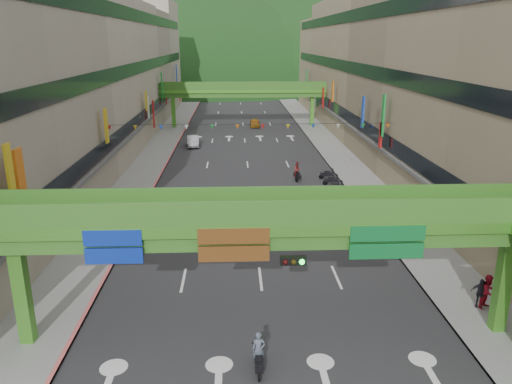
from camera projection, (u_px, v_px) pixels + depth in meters
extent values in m
cube|color=#28282B|center=(245.00, 146.00, 65.53)|extent=(18.00, 140.00, 0.02)
cube|color=gray|center=(161.00, 147.00, 65.05)|extent=(4.00, 140.00, 0.15)
cube|color=gray|center=(328.00, 145.00, 65.96)|extent=(4.00, 140.00, 0.15)
cube|color=#CC5959|center=(176.00, 146.00, 65.12)|extent=(0.20, 140.00, 0.18)
cube|color=gray|center=(314.00, 145.00, 65.88)|extent=(0.20, 140.00, 0.18)
cube|color=#9E937F|center=(92.00, 73.00, 61.96)|extent=(12.00, 95.00, 19.00)
cube|color=black|center=(144.00, 115.00, 63.76)|extent=(0.08, 90.25, 1.40)
cube|color=black|center=(141.00, 67.00, 62.01)|extent=(0.08, 90.25, 1.40)
cube|color=black|center=(138.00, 16.00, 60.25)|extent=(0.08, 90.25, 1.40)
cube|color=gray|center=(394.00, 72.00, 63.54)|extent=(12.00, 95.00, 19.00)
cube|color=black|center=(345.00, 114.00, 64.84)|extent=(0.08, 90.25, 1.40)
cube|color=black|center=(347.00, 66.00, 63.08)|extent=(0.08, 90.25, 1.40)
cube|color=black|center=(350.00, 16.00, 61.33)|extent=(0.08, 90.25, 1.40)
cube|color=#4C9E2D|center=(268.00, 223.00, 21.81)|extent=(28.00, 2.20, 0.50)
cube|color=#387223|center=(268.00, 236.00, 21.99)|extent=(28.00, 1.76, 0.70)
cube|color=#4C9E2D|center=(23.00, 297.00, 22.33)|extent=(0.60, 0.60, 4.80)
cube|color=#4C9E2D|center=(502.00, 287.00, 23.25)|extent=(0.60, 0.60, 4.80)
cube|color=#387223|center=(270.00, 214.00, 20.58)|extent=(28.00, 0.12, 1.10)
cube|color=#387223|center=(266.00, 198.00, 22.57)|extent=(28.00, 0.12, 1.10)
cube|color=navy|center=(113.00, 248.00, 20.68)|extent=(2.40, 0.12, 1.50)
cube|color=#593314|center=(234.00, 246.00, 20.89)|extent=(3.00, 0.12, 1.50)
cube|color=#0C5926|center=(387.00, 243.00, 21.16)|extent=(3.20, 0.12, 1.50)
cube|color=black|center=(293.00, 260.00, 21.04)|extent=(1.10, 0.28, 0.35)
cube|color=#4C9E2D|center=(243.00, 91.00, 78.18)|extent=(28.00, 2.20, 0.50)
cube|color=#387223|center=(243.00, 95.00, 78.35)|extent=(28.00, 1.76, 0.70)
cube|color=#4C9E2D|center=(174.00, 113.00, 78.70)|extent=(0.60, 0.60, 4.80)
cube|color=#4C9E2D|center=(312.00, 112.00, 79.61)|extent=(0.60, 0.60, 4.80)
cube|color=#387223|center=(243.00, 86.00, 76.95)|extent=(28.00, 0.12, 1.10)
cube|color=#387223|center=(243.00, 85.00, 78.94)|extent=(28.00, 0.12, 1.10)
ellipsoid|color=#1C4419|center=(194.00, 81.00, 170.00)|extent=(168.00, 140.00, 112.00)
ellipsoid|color=#1C4419|center=(303.00, 76.00, 190.77)|extent=(208.00, 176.00, 128.00)
cylinder|color=black|center=(250.00, 124.00, 44.61)|extent=(26.00, 0.03, 0.03)
cone|color=red|center=(109.00, 128.00, 44.16)|extent=(0.36, 0.36, 0.40)
cone|color=gold|center=(135.00, 128.00, 44.26)|extent=(0.36, 0.36, 0.40)
cone|color=#193FB2|center=(161.00, 127.00, 44.35)|extent=(0.36, 0.36, 0.40)
cone|color=silver|center=(187.00, 127.00, 44.44)|extent=(0.36, 0.36, 0.40)
cone|color=#198C33|center=(212.00, 127.00, 44.54)|extent=(0.36, 0.36, 0.40)
cone|color=orange|center=(238.00, 127.00, 44.63)|extent=(0.36, 0.36, 0.40)
cone|color=red|center=(263.00, 127.00, 44.73)|extent=(0.36, 0.36, 0.40)
cone|color=gold|center=(288.00, 127.00, 44.82)|extent=(0.36, 0.36, 0.40)
cone|color=#193FB2|center=(313.00, 126.00, 44.92)|extent=(0.36, 0.36, 0.40)
cone|color=silver|center=(338.00, 126.00, 45.01)|extent=(0.36, 0.36, 0.40)
cone|color=#198C33|center=(363.00, 126.00, 45.11)|extent=(0.36, 0.36, 0.40)
cone|color=orange|center=(388.00, 126.00, 45.20)|extent=(0.36, 0.36, 0.40)
cube|color=black|center=(259.00, 361.00, 20.88)|extent=(0.37, 1.31, 0.35)
cube|color=black|center=(259.00, 356.00, 20.81)|extent=(0.31, 0.55, 0.18)
cube|color=black|center=(258.00, 343.00, 21.26)|extent=(0.55, 0.07, 0.06)
cylinder|color=black|center=(258.00, 359.00, 21.49)|extent=(0.11, 0.50, 0.50)
cylinder|color=black|center=(259.00, 375.00, 20.44)|extent=(0.11, 0.50, 0.50)
imported|color=#434C5A|center=(259.00, 349.00, 20.72)|extent=(0.56, 0.37, 1.52)
cube|color=black|center=(297.00, 175.00, 49.41)|extent=(0.66, 1.35, 0.35)
cube|color=black|center=(297.00, 173.00, 49.34)|extent=(0.43, 0.61, 0.18)
cube|color=black|center=(298.00, 169.00, 49.78)|extent=(0.55, 0.20, 0.06)
cylinder|color=black|center=(298.00, 177.00, 50.02)|extent=(0.22, 0.51, 0.50)
cylinder|color=black|center=(296.00, 180.00, 48.99)|extent=(0.22, 0.51, 0.50)
imported|color=maroon|center=(297.00, 170.00, 49.24)|extent=(0.89, 0.77, 1.57)
cube|color=gray|center=(219.00, 246.00, 32.46)|extent=(0.48, 1.33, 0.35)
cube|color=gray|center=(219.00, 243.00, 32.39)|extent=(0.36, 0.58, 0.18)
cube|color=gray|center=(220.00, 236.00, 32.84)|extent=(0.55, 0.12, 0.06)
cylinder|color=black|center=(221.00, 247.00, 33.08)|extent=(0.15, 0.51, 0.50)
cylinder|color=black|center=(218.00, 254.00, 32.03)|extent=(0.15, 0.51, 0.50)
imported|color=#253237|center=(219.00, 237.00, 32.29)|extent=(0.99, 0.49, 1.62)
cube|color=maroon|center=(230.00, 210.00, 39.29)|extent=(0.66, 1.35, 0.35)
cube|color=maroon|center=(230.00, 207.00, 39.22)|extent=(0.43, 0.61, 0.18)
cube|color=maroon|center=(228.00, 202.00, 39.65)|extent=(0.55, 0.20, 0.06)
cylinder|color=black|center=(228.00, 212.00, 39.89)|extent=(0.22, 0.51, 0.50)
cylinder|color=black|center=(232.00, 216.00, 38.88)|extent=(0.22, 0.51, 0.50)
imported|color=#484950|center=(230.00, 203.00, 39.11)|extent=(0.92, 0.72, 1.67)
cube|color=black|center=(346.00, 201.00, 41.55)|extent=(1.33, 0.49, 0.35)
cube|color=black|center=(346.00, 198.00, 41.47)|extent=(0.58, 0.36, 0.18)
cube|color=black|center=(353.00, 195.00, 41.37)|extent=(0.12, 0.55, 0.06)
cylinder|color=black|center=(352.00, 205.00, 41.60)|extent=(0.51, 0.15, 0.50)
cylinder|color=black|center=(339.00, 204.00, 41.67)|extent=(0.51, 0.15, 0.50)
cube|color=black|center=(340.00, 193.00, 43.65)|extent=(1.33, 0.49, 0.35)
cube|color=black|center=(341.00, 191.00, 43.58)|extent=(0.58, 0.36, 0.18)
cube|color=black|center=(347.00, 188.00, 43.47)|extent=(0.12, 0.55, 0.06)
cylinder|color=black|center=(347.00, 197.00, 43.70)|extent=(0.51, 0.15, 0.50)
cylinder|color=black|center=(334.00, 196.00, 43.77)|extent=(0.51, 0.15, 0.50)
cube|color=black|center=(336.00, 186.00, 45.75)|extent=(1.33, 0.49, 0.35)
cube|color=black|center=(336.00, 184.00, 45.68)|extent=(0.58, 0.36, 0.18)
cube|color=black|center=(342.00, 181.00, 45.57)|extent=(0.12, 0.55, 0.06)
cylinder|color=black|center=(341.00, 189.00, 45.80)|extent=(0.51, 0.15, 0.50)
cylinder|color=black|center=(329.00, 189.00, 45.87)|extent=(0.51, 0.15, 0.50)
cube|color=black|center=(331.00, 180.00, 47.85)|extent=(1.33, 0.49, 0.35)
cube|color=black|center=(331.00, 177.00, 47.78)|extent=(0.58, 0.36, 0.18)
cube|color=black|center=(337.00, 175.00, 47.67)|extent=(0.12, 0.55, 0.06)
cylinder|color=black|center=(337.00, 183.00, 47.90)|extent=(0.51, 0.15, 0.50)
cylinder|color=black|center=(325.00, 183.00, 47.97)|extent=(0.51, 0.15, 0.50)
cube|color=black|center=(327.00, 174.00, 49.95)|extent=(1.33, 0.49, 0.35)
cube|color=black|center=(327.00, 172.00, 49.88)|extent=(0.58, 0.36, 0.18)
cube|color=black|center=(333.00, 169.00, 49.77)|extent=(0.12, 0.55, 0.06)
cylinder|color=black|center=(332.00, 177.00, 50.01)|extent=(0.51, 0.15, 0.50)
cylinder|color=black|center=(321.00, 177.00, 50.08)|extent=(0.51, 0.15, 0.50)
imported|color=#A8AAB1|center=(193.00, 141.00, 65.29)|extent=(1.88, 4.42, 1.42)
imported|color=#C27D1E|center=(255.00, 123.00, 80.09)|extent=(1.59, 3.84, 1.30)
imported|color=#AD1123|center=(488.00, 294.00, 25.61)|extent=(1.12, 1.06, 1.82)
imported|color=#24212B|center=(480.00, 296.00, 25.71)|extent=(0.99, 0.82, 1.58)
imported|color=#3B3F64|center=(405.00, 237.00, 33.00)|extent=(0.96, 0.73, 1.85)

